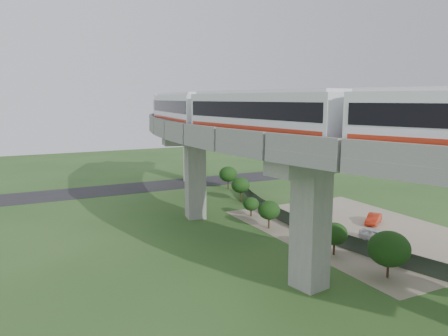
{
  "coord_description": "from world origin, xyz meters",
  "views": [
    {
      "loc": [
        -17.99,
        -34.31,
        13.49
      ],
      "look_at": [
        -1.14,
        -0.88,
        7.5
      ],
      "focal_mm": 35.0,
      "sensor_mm": 36.0,
      "label": 1
    }
  ],
  "objects_px": {
    "metro_train": "(239,112)",
    "car_dark": "(318,200)",
    "car_red": "(374,219)",
    "car_white": "(377,235)"
  },
  "relations": [
    {
      "from": "car_dark",
      "to": "metro_train",
      "type": "bearing_deg",
      "value": 93.71
    },
    {
      "from": "metro_train",
      "to": "car_red",
      "type": "distance_m",
      "value": 20.4
    },
    {
      "from": "car_dark",
      "to": "car_white",
      "type": "bearing_deg",
      "value": 138.38
    },
    {
      "from": "car_red",
      "to": "car_dark",
      "type": "bearing_deg",
      "value": 148.08
    },
    {
      "from": "car_red",
      "to": "car_white",
      "type": "bearing_deg",
      "value": -74.98
    },
    {
      "from": "metro_train",
      "to": "car_white",
      "type": "relative_size",
      "value": 18.2
    },
    {
      "from": "car_red",
      "to": "metro_train",
      "type": "bearing_deg",
      "value": -122.38
    },
    {
      "from": "metro_train",
      "to": "car_dark",
      "type": "bearing_deg",
      "value": 29.12
    },
    {
      "from": "metro_train",
      "to": "car_white",
      "type": "bearing_deg",
      "value": -19.18
    },
    {
      "from": "metro_train",
      "to": "car_red",
      "type": "xyz_separation_m",
      "value": [
        16.71,
        0.01,
        -11.71
      ]
    }
  ]
}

